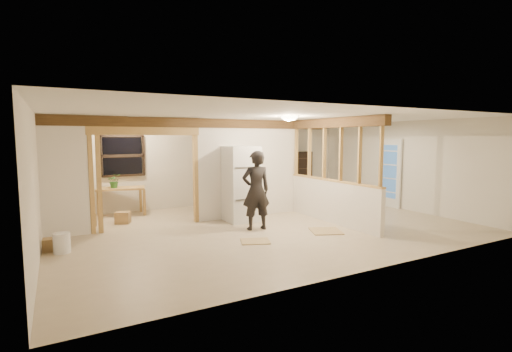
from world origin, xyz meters
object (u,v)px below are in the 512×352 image
shop_vac (58,208)px  bookshelf (301,175)px  woman (256,190)px  work_table (121,201)px  refrigerator (241,184)px

shop_vac → bookshelf: bearing=2.3°
shop_vac → bookshelf: bookshelf is taller
woman → work_table: size_ratio=1.49×
shop_vac → woman: bearing=-36.9°
refrigerator → shop_vac: size_ratio=2.74×
woman → shop_vac: 4.87m
shop_vac → bookshelf: size_ratio=0.43×
work_table → bookshelf: (5.86, 0.22, 0.41)m
refrigerator → bookshelf: (3.38, 2.28, -0.14)m
woman → bookshelf: 4.72m
woman → bookshelf: woman is taller
woman → refrigerator: bearing=-87.8°
refrigerator → shop_vac: bearing=153.5°
work_table → shop_vac: bearing=-164.7°
woman → bookshelf: size_ratio=1.12×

